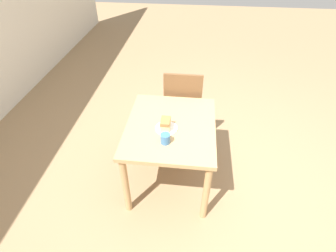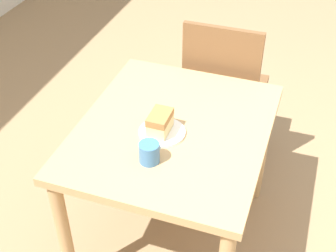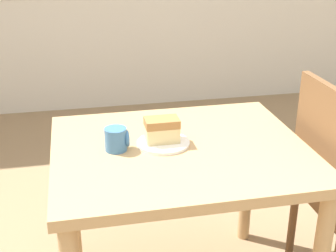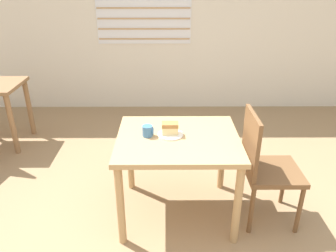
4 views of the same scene
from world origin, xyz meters
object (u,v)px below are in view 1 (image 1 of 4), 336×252
chair_near_window (183,103)px  cake_slice (166,124)px  dining_table_near (171,134)px  plate (166,128)px  coffee_mug (165,138)px

chair_near_window → cake_slice: (-0.74, 0.11, 0.27)m
dining_table_near → chair_near_window: bearing=-6.0°
plate → coffee_mug: size_ratio=2.23×
dining_table_near → coffee_mug: bearing=174.9°
dining_table_near → plate: 0.13m
plate → coffee_mug: (-0.18, -0.01, 0.04)m
chair_near_window → plate: size_ratio=4.75×
plate → cake_slice: size_ratio=1.57×
cake_slice → coffee_mug: (-0.17, -0.02, -0.01)m
cake_slice → coffee_mug: 0.18m
dining_table_near → chair_near_window: 0.69m
dining_table_near → plate: size_ratio=4.78×
coffee_mug → dining_table_near: bearing=-5.1°
plate → coffee_mug: coffee_mug is taller
chair_near_window → plate: bearing=82.0°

